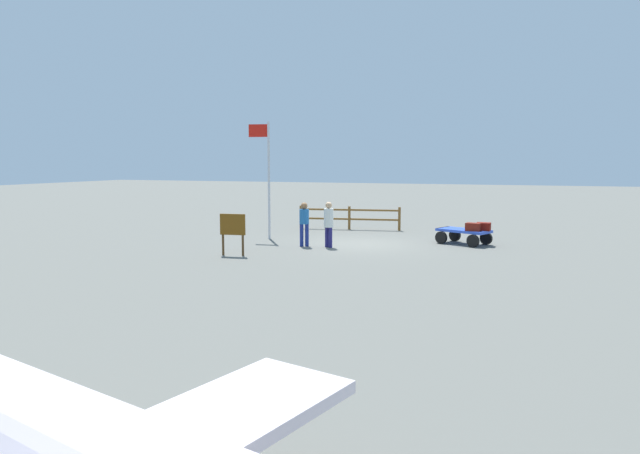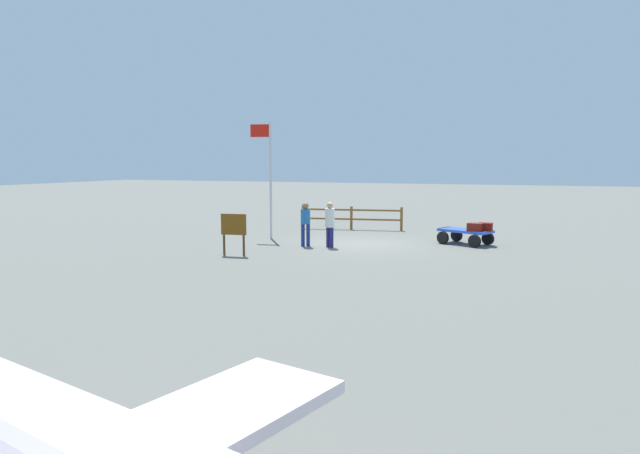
# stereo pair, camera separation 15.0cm
# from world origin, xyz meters

# --- Properties ---
(ground_plane) EXTENTS (120.00, 120.00, 0.00)m
(ground_plane) POSITION_xyz_m (0.00, 0.00, 0.00)
(ground_plane) COLOR #63635C
(luggage_cart) EXTENTS (2.19, 1.79, 0.58)m
(luggage_cart) POSITION_xyz_m (-3.79, -1.36, 0.43)
(luggage_cart) COLOR blue
(luggage_cart) RESTS_ON ground
(suitcase_olive) EXTENTS (0.60, 0.46, 0.30)m
(suitcase_olive) POSITION_xyz_m (-4.20, -0.95, 0.73)
(suitcase_olive) COLOR maroon
(suitcase_olive) RESTS_ON luggage_cart
(suitcase_tan) EXTENTS (0.53, 0.42, 0.30)m
(suitcase_tan) POSITION_xyz_m (-4.55, -1.19, 0.73)
(suitcase_tan) COLOR maroon
(suitcase_tan) RESTS_ON luggage_cart
(worker_lead) EXTENTS (0.48, 0.48, 1.70)m
(worker_lead) POSITION_xyz_m (0.85, 1.22, 1.00)
(worker_lead) COLOR navy
(worker_lead) RESTS_ON ground
(worker_trailing) EXTENTS (0.47, 0.47, 1.67)m
(worker_trailing) POSITION_xyz_m (1.80, 1.29, 0.99)
(worker_trailing) COLOR navy
(worker_trailing) RESTS_ON ground
(flagpole) EXTENTS (0.92, 0.14, 4.81)m
(flagpole) POSITION_xyz_m (4.04, -0.19, 2.83)
(flagpole) COLOR silver
(flagpole) RESTS_ON ground
(signboard) EXTENTS (0.90, 0.16, 1.43)m
(signboard) POSITION_xyz_m (3.31, 4.11, 0.93)
(signboard) COLOR #4C3319
(signboard) RESTS_ON ground
(wooden_fence) EXTENTS (4.76, 0.82, 1.09)m
(wooden_fence) POSITION_xyz_m (1.79, -4.45, 0.64)
(wooden_fence) COLOR brown
(wooden_fence) RESTS_ON ground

